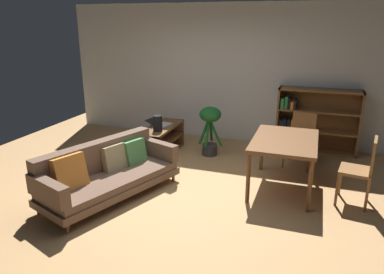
{
  "coord_description": "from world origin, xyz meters",
  "views": [
    {
      "loc": [
        1.72,
        -4.39,
        2.35
      ],
      "look_at": [
        0.1,
        0.27,
        0.76
      ],
      "focal_mm": 33.75,
      "sensor_mm": 36.0,
      "label": 1
    }
  ],
  "objects_px": {
    "potted_floor_plant": "(210,124)",
    "dining_chair_far": "(301,136)",
    "desk_speaker": "(158,123)",
    "fabric_couch": "(106,172)",
    "open_laptop": "(160,123)",
    "bookshelf": "(312,120)",
    "dining_chair_near": "(362,167)",
    "media_console": "(162,140)",
    "dining_table": "(285,144)"
  },
  "relations": [
    {
      "from": "potted_floor_plant",
      "to": "dining_chair_far",
      "type": "xyz_separation_m",
      "value": [
        1.58,
        0.05,
        -0.07
      ]
    },
    {
      "from": "desk_speaker",
      "to": "dining_chair_far",
      "type": "distance_m",
      "value": 2.45
    },
    {
      "from": "dining_chair_far",
      "to": "fabric_couch",
      "type": "bearing_deg",
      "value": -140.51
    },
    {
      "from": "open_laptop",
      "to": "bookshelf",
      "type": "height_order",
      "value": "bookshelf"
    },
    {
      "from": "open_laptop",
      "to": "desk_speaker",
      "type": "height_order",
      "value": "desk_speaker"
    },
    {
      "from": "desk_speaker",
      "to": "dining_chair_near",
      "type": "bearing_deg",
      "value": -11.39
    },
    {
      "from": "media_console",
      "to": "dining_table",
      "type": "xyz_separation_m",
      "value": [
        2.26,
        -0.76,
        0.42
      ]
    },
    {
      "from": "dining_table",
      "to": "dining_chair_far",
      "type": "bearing_deg",
      "value": 79.65
    },
    {
      "from": "fabric_couch",
      "to": "media_console",
      "type": "bearing_deg",
      "value": 88.29
    },
    {
      "from": "media_console",
      "to": "desk_speaker",
      "type": "bearing_deg",
      "value": -78.05
    },
    {
      "from": "fabric_couch",
      "to": "desk_speaker",
      "type": "xyz_separation_m",
      "value": [
        0.11,
        1.51,
        0.31
      ]
    },
    {
      "from": "media_console",
      "to": "dining_table",
      "type": "distance_m",
      "value": 2.42
    },
    {
      "from": "dining_table",
      "to": "bookshelf",
      "type": "xyz_separation_m",
      "value": [
        0.34,
        1.88,
        -0.1
      ]
    },
    {
      "from": "open_laptop",
      "to": "bookshelf",
      "type": "relative_size",
      "value": 0.32
    },
    {
      "from": "desk_speaker",
      "to": "dining_table",
      "type": "distance_m",
      "value": 2.25
    },
    {
      "from": "desk_speaker",
      "to": "potted_floor_plant",
      "type": "relative_size",
      "value": 0.31
    },
    {
      "from": "open_laptop",
      "to": "dining_chair_far",
      "type": "bearing_deg",
      "value": 3.79
    },
    {
      "from": "fabric_couch",
      "to": "desk_speaker",
      "type": "distance_m",
      "value": 1.54
    },
    {
      "from": "dining_chair_near",
      "to": "open_laptop",
      "type": "bearing_deg",
      "value": 162.9
    },
    {
      "from": "dining_table",
      "to": "dining_chair_far",
      "type": "distance_m",
      "value": 1.07
    },
    {
      "from": "fabric_couch",
      "to": "dining_chair_far",
      "type": "distance_m",
      "value": 3.24
    },
    {
      "from": "open_laptop",
      "to": "dining_table",
      "type": "distance_m",
      "value": 2.49
    },
    {
      "from": "fabric_couch",
      "to": "desk_speaker",
      "type": "relative_size",
      "value": 7.74
    },
    {
      "from": "open_laptop",
      "to": "dining_chair_far",
      "type": "distance_m",
      "value": 2.53
    },
    {
      "from": "media_console",
      "to": "desk_speaker",
      "type": "distance_m",
      "value": 0.49
    },
    {
      "from": "open_laptop",
      "to": "desk_speaker",
      "type": "xyz_separation_m",
      "value": [
        0.14,
        -0.38,
        0.11
      ]
    },
    {
      "from": "fabric_couch",
      "to": "bookshelf",
      "type": "relative_size",
      "value": 1.46
    },
    {
      "from": "bookshelf",
      "to": "dining_chair_far",
      "type": "bearing_deg",
      "value": -99.82
    },
    {
      "from": "media_console",
      "to": "dining_chair_near",
      "type": "distance_m",
      "value": 3.41
    },
    {
      "from": "dining_table",
      "to": "bookshelf",
      "type": "distance_m",
      "value": 1.92
    },
    {
      "from": "dining_chair_near",
      "to": "dining_chair_far",
      "type": "distance_m",
      "value": 1.46
    },
    {
      "from": "fabric_couch",
      "to": "media_console",
      "type": "relative_size",
      "value": 1.79
    },
    {
      "from": "fabric_couch",
      "to": "open_laptop",
      "type": "bearing_deg",
      "value": 90.75
    },
    {
      "from": "fabric_couch",
      "to": "potted_floor_plant",
      "type": "xyz_separation_m",
      "value": [
        0.91,
        2.0,
        0.23
      ]
    },
    {
      "from": "open_laptop",
      "to": "dining_chair_far",
      "type": "relative_size",
      "value": 0.53
    },
    {
      "from": "fabric_couch",
      "to": "open_laptop",
      "type": "xyz_separation_m",
      "value": [
        -0.02,
        1.89,
        0.2
      ]
    },
    {
      "from": "potted_floor_plant",
      "to": "dining_table",
      "type": "xyz_separation_m",
      "value": [
        1.39,
        -0.98,
        0.1
      ]
    },
    {
      "from": "potted_floor_plant",
      "to": "bookshelf",
      "type": "xyz_separation_m",
      "value": [
        1.73,
        0.9,
        -0.0
      ]
    },
    {
      "from": "dining_table",
      "to": "fabric_couch",
      "type": "bearing_deg",
      "value": -156.15
    },
    {
      "from": "bookshelf",
      "to": "open_laptop",
      "type": "bearing_deg",
      "value": -159.23
    },
    {
      "from": "desk_speaker",
      "to": "dining_chair_near",
      "type": "relative_size",
      "value": 0.3
    },
    {
      "from": "potted_floor_plant",
      "to": "bookshelf",
      "type": "relative_size",
      "value": 0.62
    },
    {
      "from": "dining_chair_near",
      "to": "desk_speaker",
      "type": "bearing_deg",
      "value": 168.61
    },
    {
      "from": "fabric_couch",
      "to": "open_laptop",
      "type": "distance_m",
      "value": 1.9
    },
    {
      "from": "media_console",
      "to": "dining_chair_far",
      "type": "bearing_deg",
      "value": 6.53
    },
    {
      "from": "desk_speaker",
      "to": "bookshelf",
      "type": "xyz_separation_m",
      "value": [
        2.53,
        1.4,
        -0.08
      ]
    },
    {
      "from": "desk_speaker",
      "to": "open_laptop",
      "type": "bearing_deg",
      "value": 109.44
    },
    {
      "from": "fabric_couch",
      "to": "potted_floor_plant",
      "type": "distance_m",
      "value": 2.22
    },
    {
      "from": "dining_chair_near",
      "to": "bookshelf",
      "type": "relative_size",
      "value": 0.64
    },
    {
      "from": "fabric_couch",
      "to": "dining_table",
      "type": "xyz_separation_m",
      "value": [
        2.31,
        1.02,
        0.34
      ]
    }
  ]
}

